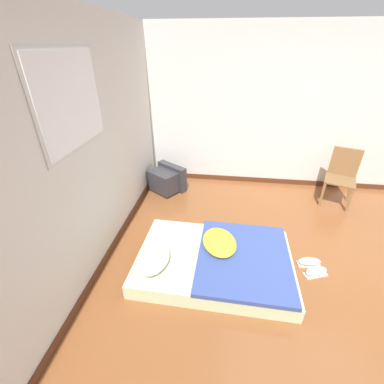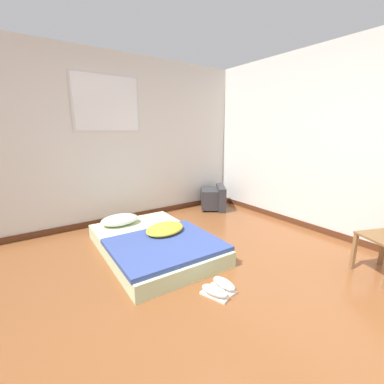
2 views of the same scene
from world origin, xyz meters
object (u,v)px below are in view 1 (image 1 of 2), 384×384
mattress_bed (215,260)px  crt_tv (167,179)px  sneaker_pair (313,267)px  wooden_chair (342,173)px

mattress_bed → crt_tv: size_ratio=2.56×
mattress_bed → crt_tv: 1.99m
mattress_bed → sneaker_pair: mattress_bed is taller
crt_tv → wooden_chair: (0.03, -2.85, 0.30)m
mattress_bed → wooden_chair: wooden_chair is taller
sneaker_pair → crt_tv: bearing=51.6°
sneaker_pair → mattress_bed: bearing=95.8°
crt_tv → mattress_bed: bearing=-151.7°
crt_tv → wooden_chair: bearing=-89.4°
sneaker_pair → wooden_chair: bearing=-25.1°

